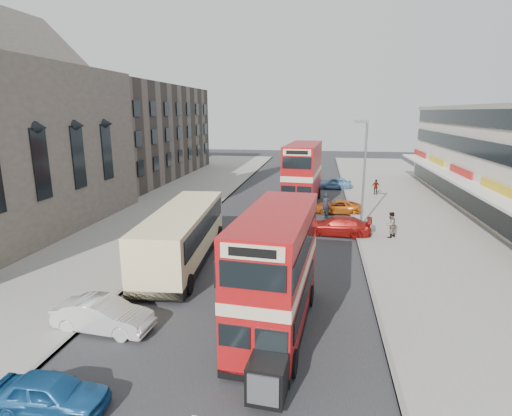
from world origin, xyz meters
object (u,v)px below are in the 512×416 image
Objects in this scene: bus_second at (303,174)px; car_right_c at (334,183)px; street_lamp at (364,166)px; coach at (183,234)px; car_right_b at (337,207)px; car_right_a at (337,226)px; cyclist at (326,211)px; pedestrian_near at (391,225)px; car_left_front at (103,315)px; car_left_near at (51,393)px; pedestrian_far at (376,187)px; bus_main at (276,271)px.

bus_second is 9.21m from car_right_c.
street_lamp is 0.79× the size of bus_second.
coach is 26.60m from car_right_c.
car_right_a is at bearing -2.81° from car_right_b.
cyclist is (8.38, 10.95, -0.95)m from coach.
car_right_c is (-1.60, 15.80, -4.10)m from street_lamp.
bus_second is 5.61× the size of pedestrian_near.
pedestrian_near is (6.61, -10.09, -1.87)m from bus_second.
car_left_near is at bearing -164.77° from car_left_front.
car_left_front is at bearing -124.41° from street_lamp.
street_lamp reaches higher than cyclist.
pedestrian_far is (14.29, 29.60, 0.28)m from car_left_front.
car_right_b is at bearing -20.60° from car_left_front.
street_lamp is 16.65m from bus_main.
car_left_front is 1.81× the size of cyclist.
bus_second is at bearing -19.73° from car_right_c.
cyclist is (2.13, 17.68, -1.75)m from bus_main.
bus_second reaches higher than car_right_c.
car_left_front is at bearing -26.29° from car_right_b.
car_right_b is (-1.61, 4.33, -4.21)m from street_lamp.
car_right_b is 2.59× the size of pedestrian_far.
car_right_c is (10.03, 32.78, 0.01)m from car_left_front.
pedestrian_near is 1.15× the size of pedestrian_far.
car_right_c is at bearing -175.06° from car_right_a.
coach is (-6.17, -16.54, -1.19)m from bus_second.
car_left_near is (-10.79, -21.46, -4.20)m from street_lamp.
car_right_a is at bearing 111.55° from bus_second.
bus_main reaches higher than car_left_front.
street_lamp is 1.96× the size of car_right_b.
coach is at bearing -19.37° from car_right_c.
street_lamp is 4.90m from pedestrian_near.
street_lamp reaches higher than car_right_b.
car_right_c reaches higher than car_right_b.
pedestrian_near reaches higher than car_left_front.
bus_second reaches higher than car_left_front.
pedestrian_near is at bearing -111.88° from bus_main.
pedestrian_far is 11.97m from cyclist.
car_left_near is at bearing -116.69° from street_lamp.
cyclist reaches higher than car_right_c.
bus_main is 14.79m from pedestrian_near.
street_lamp is 5.00m from car_right_a.
street_lamp is 6.25m from car_right_b.
pedestrian_near reaches higher than car_right_c.
street_lamp reaches higher than bus_main.
cyclist is at bearing -21.02° from car_left_front.
car_left_near is 0.86× the size of car_right_c.
pedestrian_far is 0.71× the size of cyclist.
pedestrian_near is at bearing -35.29° from car_left_near.
bus_main is 31.82m from car_right_c.
pedestrian_far is at bearing 151.64° from car_right_b.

